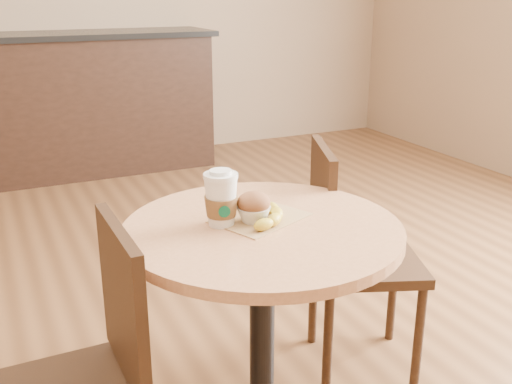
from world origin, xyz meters
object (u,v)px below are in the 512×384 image
chair_left (84,381)px  muffin (254,207)px  coffee_cup (221,201)px  banana (262,212)px  cafe_table (262,294)px  chair_right (350,251)px

chair_left → muffin: bearing=99.4°
chair_left → coffee_cup: coffee_cup is taller
muffin → banana: bearing=28.3°
chair_left → muffin: (0.49, 0.09, 0.33)m
coffee_cup → cafe_table: bearing=-15.4°
muffin → banana: size_ratio=0.39×
coffee_cup → muffin: 0.09m
chair_right → banana: 0.60m
cafe_table → chair_right: chair_right is taller
chair_left → cafe_table: bearing=95.9°
coffee_cup → muffin: (0.08, -0.02, -0.02)m
muffin → coffee_cup: bearing=166.8°
chair_left → chair_right: 1.04m
chair_left → chair_right: bearing=108.6°
cafe_table → chair_right: (0.48, 0.29, -0.08)m
muffin → banana: 0.04m
chair_right → muffin: 0.65m
chair_right → coffee_cup: size_ratio=5.60×
chair_left → coffee_cup: bearing=104.2°
chair_right → chair_left: bearing=130.6°
coffee_cup → muffin: coffee_cup is taller
chair_left → coffee_cup: size_ratio=5.53×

